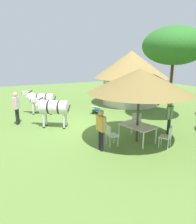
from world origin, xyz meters
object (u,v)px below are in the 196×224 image
Objects in this scene: patio_chair_west_end at (167,136)px; patio_dining_table at (137,127)px; guest_beside_umbrella at (170,115)px; zebra_by_umbrella at (41,99)px; shade_umbrella at (140,81)px; patio_chair_east_end at (137,121)px; striped_lounge_chair at (97,110)px; standing_watcher at (16,105)px; patio_chair_near_lawn at (110,134)px; acacia_tree_right_background at (174,46)px; thatched_hut at (131,74)px; guest_behind_table at (101,126)px; zebra_nearest_camera at (53,107)px.

patio_dining_table is at bearing 90.00° from patio_chair_west_end.
patio_chair_west_end is 1.58m from guest_beside_umbrella.
shade_umbrella is at bearing -127.05° from zebra_by_umbrella.
patio_chair_east_end is 3.85m from striped_lounge_chair.
standing_watcher reaches higher than guest_beside_umbrella.
patio_dining_table is 1.85× the size of patio_chair_near_lawn.
acacia_tree_right_background is (-0.90, 2.89, 3.60)m from patio_chair_east_end.
thatched_hut is 8.83m from guest_behind_table.
shade_umbrella is 2.44m from guest_behind_table.
zebra_nearest_camera is (-3.42, -2.78, 0.39)m from patio_dining_table.
shade_umbrella reaches higher than guest_beside_umbrella.
guest_behind_table is at bearing -41.30° from thatched_hut.
patio_dining_table is 1.02× the size of guest_beside_umbrella.
thatched_hut is 1.29× the size of shade_umbrella.
thatched_hut is 7.71m from patio_dining_table.
standing_watcher reaches higher than guest_behind_table.
zebra_by_umbrella is (-7.36, -3.54, 0.47)m from patio_chair_west_end.
guest_behind_table reaches higher than patio_dining_table.
guest_behind_table is 0.32× the size of acacia_tree_right_background.
guest_beside_umbrella is 1.68× the size of striped_lounge_chair.
zebra_by_umbrella reaches higher than patio_chair_near_lawn.
shade_umbrella is 2.63× the size of guest_beside_umbrella.
zebra_by_umbrella is (0.12, -6.79, -1.27)m from thatched_hut.
acacia_tree_right_background is (-3.01, 2.91, 3.60)m from patio_chair_west_end.
patio_chair_west_end is 5.70m from zebra_nearest_camera.
patio_chair_west_end is 0.46× the size of zebra_by_umbrella.
zebra_nearest_camera is (-3.33, -1.51, 0.53)m from patio_chair_near_lawn.
patio_dining_table is 1.28m from patio_chair_east_end.
zebra_nearest_camera is (1.45, -3.15, 0.80)m from striped_lounge_chair.
zebra_nearest_camera reaches higher than patio_dining_table.
zebra_by_umbrella is at bearing 95.09° from guest_beside_umbrella.
thatched_hut is 5.69× the size of striped_lounge_chair.
zebra_nearest_camera is at bearing 0.73° from patio_chair_east_end.
patio_chair_west_end is at bearing -23.52° from thatched_hut.
patio_chair_near_lawn is 0.75m from guest_behind_table.
guest_beside_umbrella is at bearing -43.08° from acacia_tree_right_background.
standing_watcher is at bearing -109.08° from acacia_tree_right_background.
shade_umbrella reaches higher than patio_chair_east_end.
standing_watcher reaches higher than patio_dining_table.
patio_chair_west_end is 0.49× the size of zebra_nearest_camera.
patio_chair_west_end is (7.49, -3.26, -1.74)m from thatched_hut.
guest_beside_umbrella is at bearing -91.94° from guest_behind_table.
guest_beside_umbrella reaches higher than striped_lounge_chair.
thatched_hut is at bearing -32.85° from zebra_nearest_camera.
striped_lounge_chair is (-5.01, 2.18, -0.74)m from guest_behind_table.
guest_behind_table reaches higher than patio_chair_west_end.
guest_beside_umbrella reaches higher than patio_dining_table.
striped_lounge_chair is (-0.14, 4.81, -0.81)m from standing_watcher.
patio_chair_near_lawn is 0.55× the size of guest_behind_table.
striped_lounge_chair is at bearing -49.86° from patio_chair_east_end.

